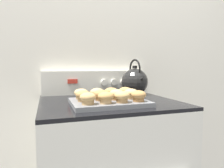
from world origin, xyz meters
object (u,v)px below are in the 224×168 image
(muffin_r0_c0, at_px, (88,98))
(muffin_r1_c2, at_px, (116,94))
(muffin_r2_c2, at_px, (111,92))
(muffin_r0_c3, at_px, (139,96))
(muffin_r2_c0, at_px, (81,94))
(muffin_r0_c2, at_px, (122,97))
(muffin_r2_c3, at_px, (125,92))
(muffin_pan, at_px, (109,102))
(tea_kettle, at_px, (135,81))
(muffin_r0_c1, at_px, (106,97))
(muffin_r1_c3, at_px, (131,94))
(muffin_r1_c1, at_px, (101,95))
(muffin_r2_c1, at_px, (97,93))
(muffin_r1_c0, at_px, (83,96))

(muffin_r0_c0, bearing_deg, muffin_r1_c2, 26.17)
(muffin_r2_c2, bearing_deg, muffin_r0_c0, -134.27)
(muffin_r0_c3, distance_m, muffin_r2_c0, 0.31)
(muffin_r0_c2, xyz_separation_m, muffin_r0_c3, (0.09, 0.00, 0.00))
(muffin_r2_c0, height_order, muffin_r2_c3, same)
(muffin_pan, relative_size, tea_kettle, 1.54)
(muffin_r1_c2, xyz_separation_m, muffin_r2_c0, (-0.17, 0.09, 0.00))
(muffin_r0_c0, height_order, muffin_r0_c1, same)
(muffin_r0_c2, bearing_deg, muffin_r1_c3, 46.23)
(muffin_r1_c1, height_order, muffin_r2_c0, same)
(muffin_r0_c0, distance_m, tea_kettle, 0.55)
(muffin_r0_c1, height_order, muffin_r2_c0, same)
(muffin_pan, xyz_separation_m, muffin_r1_c1, (-0.04, 0.00, 0.04))
(tea_kettle, bearing_deg, muffin_r0_c0, -137.77)
(muffin_r0_c1, bearing_deg, muffin_r0_c0, 178.76)
(muffin_r1_c3, xyz_separation_m, muffin_r2_c0, (-0.26, 0.08, 0.00))
(tea_kettle, bearing_deg, muffin_r2_c2, -140.57)
(muffin_r0_c1, bearing_deg, tea_kettle, 49.10)
(muffin_r2_c0, distance_m, tea_kettle, 0.45)
(muffin_r0_c0, relative_size, muffin_r1_c1, 1.00)
(muffin_r0_c0, bearing_deg, muffin_r2_c1, 63.36)
(muffin_r0_c1, bearing_deg, muffin_r2_c0, 117.12)
(muffin_r0_c3, relative_size, tea_kettle, 0.30)
(muffin_r0_c2, xyz_separation_m, muffin_r2_c3, (0.09, 0.18, 0.00))
(muffin_r1_c2, bearing_deg, muffin_r2_c0, 153.23)
(muffin_r0_c3, distance_m, muffin_r1_c3, 0.09)
(muffin_pan, distance_m, muffin_r1_c1, 0.06)
(muffin_r0_c0, bearing_deg, muffin_r2_c0, 91.09)
(muffin_r1_c2, bearing_deg, muffin_r0_c3, -43.14)
(muffin_pan, distance_m, muffin_r0_c1, 0.10)
(muffin_r0_c2, distance_m, muffin_r1_c1, 0.12)
(muffin_r0_c2, bearing_deg, muffin_r1_c2, 88.79)
(muffin_r1_c2, distance_m, muffin_r2_c2, 0.09)
(muffin_pan, bearing_deg, tea_kettle, 45.36)
(muffin_r0_c0, relative_size, muffin_r0_c1, 1.00)
(muffin_r1_c3, relative_size, muffin_r2_c0, 1.00)
(muffin_pan, xyz_separation_m, muffin_r0_c3, (0.13, -0.09, 0.04))
(muffin_r2_c1, bearing_deg, muffin_r2_c3, 1.25)
(muffin_r0_c3, bearing_deg, muffin_r0_c2, -177.81)
(muffin_r2_c2, bearing_deg, muffin_r0_c3, -63.30)
(muffin_r2_c1, relative_size, muffin_r2_c2, 1.00)
(muffin_r1_c0, bearing_deg, muffin_r2_c3, 18.31)
(muffin_r0_c0, xyz_separation_m, muffin_r1_c1, (0.08, 0.09, 0.00))
(muffin_r2_c1, bearing_deg, muffin_r1_c3, -26.26)
(muffin_r2_c0, distance_m, muffin_r2_c1, 0.09)
(muffin_r1_c1, relative_size, muffin_r2_c1, 1.00)
(muffin_r0_c0, bearing_deg, muffin_r1_c1, 46.02)
(muffin_r0_c3, xyz_separation_m, muffin_r2_c3, (-0.00, 0.17, 0.00))
(muffin_r2_c0, bearing_deg, tea_kettle, 25.82)
(muffin_r0_c0, relative_size, muffin_r2_c2, 1.00)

